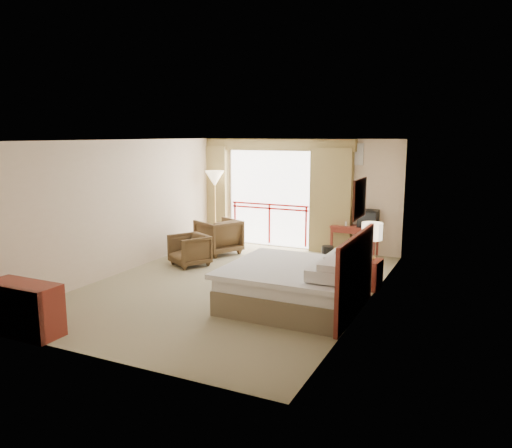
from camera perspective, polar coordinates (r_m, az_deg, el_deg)
The scene contains 29 objects.
floor at distance 9.49m, azimuth -2.54°, elevation -6.97°, with size 7.00×7.00×0.00m, color #857C5A.
ceiling at distance 9.07m, azimuth -2.68°, elevation 9.56°, with size 7.00×7.00×0.00m, color white.
wall_back at distance 12.35m, azimuth 5.03°, elevation 3.42°, with size 5.00×5.00×0.00m, color beige.
wall_front at distance 6.37m, azimuth -17.55°, elevation -3.46°, with size 5.00×5.00×0.00m, color beige.
wall_left at distance 10.58m, azimuth -14.67°, elevation 1.99°, with size 7.00×7.00×0.00m, color beige.
wall_right at distance 8.32m, azimuth 12.78°, elevation -0.09°, with size 7.00×7.00×0.00m, color beige.
balcony_door at distance 12.65m, azimuth 1.58°, elevation 2.93°, with size 2.40×2.40×0.00m, color white.
balcony_railing at distance 12.69m, azimuth 1.54°, elevation 1.18°, with size 2.09×0.03×1.02m.
curtain_left at distance 13.28m, azimuth -5.18°, elevation 3.46°, with size 1.00×0.26×2.50m, color olive.
curtain_right at distance 11.96m, azimuth 8.59°, elevation 2.64°, with size 1.00×0.26×2.50m, color olive.
valance at distance 12.46m, azimuth 1.43°, elevation 9.05°, with size 4.40×0.22×0.28m, color olive.
hvac_vent at distance 11.86m, azimuth 11.00°, elevation 7.84°, with size 0.50×0.04×0.50m, color silver.
bed at distance 8.27m, azimuth 4.74°, elevation -6.88°, with size 2.13×2.06×0.97m.
headboard at distance 7.92m, azimuth 11.33°, elevation -5.76°, with size 0.06×2.10×1.30m, color maroon.
framed_art at distance 7.68m, azimuth 11.73°, elevation 2.88°, with size 0.04×0.72×0.60m.
nightstand at distance 9.43m, azimuth 12.87°, elevation -5.63°, with size 0.38×0.45×0.54m, color maroon.
table_lamp at distance 9.30m, azimuth 13.13°, elevation -0.89°, with size 0.38×0.38×0.66m.
phone at distance 9.22m, azimuth 12.44°, elevation -3.98°, with size 0.19×0.15×0.08m, color black.
desk at distance 11.91m, azimuth 11.29°, elevation -0.91°, with size 1.07×0.52×0.70m.
tv at distance 11.73m, azimuth 12.71°, elevation 0.61°, with size 0.44×0.35×0.40m.
coffee_maker at distance 11.90m, azimuth 9.65°, elevation 0.52°, with size 0.12×0.12×0.26m, color black.
cup at distance 11.83m, azimuth 10.27°, elevation 0.05°, with size 0.08×0.08×0.11m, color white.
wastebasket at distance 11.34m, azimuth 8.18°, elevation -3.34°, with size 0.27×0.27×0.33m, color black.
armchair_far at distance 11.98m, azimuth -4.27°, elevation -3.34°, with size 0.88×0.90×0.82m, color #422E1A.
armchair_near at distance 10.96m, azimuth -7.57°, elevation -4.69°, with size 0.72×0.75×0.68m, color #422E1A.
side_table at distance 11.56m, azimuth -7.60°, elevation -2.14°, with size 0.46×0.46×0.50m.
book at distance 11.53m, azimuth -7.62°, elevation -1.35°, with size 0.16×0.21×0.02m, color white.
floor_lamp at distance 12.69m, azimuth -4.75°, elevation 4.89°, with size 0.48×0.48×1.90m.
dresser at distance 7.86m, azimuth -25.02°, elevation -8.77°, with size 1.13×0.48×0.75m.
Camera 1 is at (4.26, -8.01, 2.80)m, focal length 35.00 mm.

